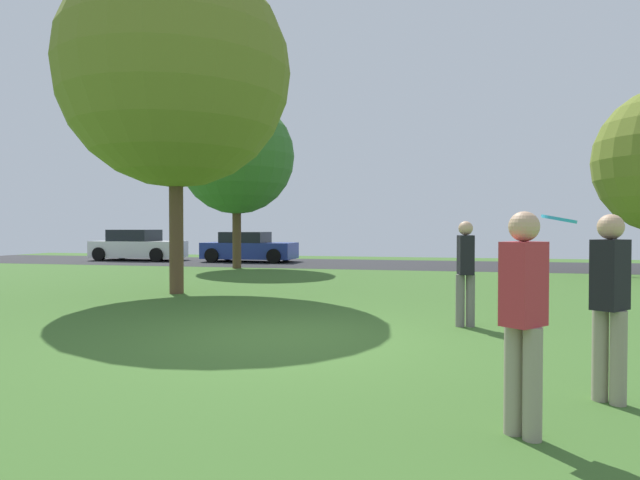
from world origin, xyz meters
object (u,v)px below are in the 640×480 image
object	(u,v)px
maple_tree_far	(175,73)
frisbee_disc	(559,219)
person_thrower	(523,313)
street_lamp_post	(615,207)
oak_tree_right	(237,156)
person_walking	(465,268)
person_catcher	(610,299)
parked_car_blue	(249,248)
parked_car_white	(138,246)

from	to	relation	value
maple_tree_far	frisbee_disc	xyz separation A→B (m)	(7.20, -7.29, -3.58)
maple_tree_far	frisbee_disc	size ratio (longest dim) A/B	24.15
frisbee_disc	person_thrower	bearing A→B (deg)	-129.48
frisbee_disc	street_lamp_post	xyz separation A→B (m)	(4.35, 15.00, 0.61)
oak_tree_right	frisbee_disc	size ratio (longest dim) A/B	19.79
person_walking	maple_tree_far	bearing A→B (deg)	55.85
person_walking	person_thrower	bearing A→B (deg)	173.96
oak_tree_right	person_thrower	xyz separation A→B (m)	(8.54, -15.60, -3.35)
person_catcher	frisbee_disc	distance (m)	1.11
oak_tree_right	parked_car_blue	xyz separation A→B (m)	(-0.99, 3.93, -3.66)
person_walking	frisbee_disc	distance (m)	4.41
maple_tree_far	parked_car_white	bearing A→B (deg)	125.07
person_walking	frisbee_disc	xyz separation A→B (m)	(0.61, -4.31, 0.72)
person_thrower	person_walking	xyz separation A→B (m)	(-0.30, 4.68, -0.01)
person_thrower	parked_car_white	xyz separation A→B (m)	(-15.12, 19.40, -0.27)
person_thrower	parked_car_white	distance (m)	24.60
maple_tree_far	person_thrower	distance (m)	11.16
frisbee_disc	parked_car_white	distance (m)	24.51
person_catcher	street_lamp_post	world-z (taller)	street_lamp_post
person_catcher	person_walking	world-z (taller)	person_catcher
maple_tree_far	oak_tree_right	size ratio (longest dim) A/B	1.22
person_thrower	frisbee_disc	bearing A→B (deg)	-0.00
parked_car_white	street_lamp_post	size ratio (longest dim) A/B	0.95
oak_tree_right	person_catcher	bearing A→B (deg)	-57.16
person_catcher	street_lamp_post	xyz separation A→B (m)	(3.80, 14.34, 1.31)
person_catcher	parked_car_blue	bearing A→B (deg)	-111.19
oak_tree_right	street_lamp_post	xyz separation A→B (m)	(13.20, -0.23, -2.04)
maple_tree_far	street_lamp_post	distance (m)	14.20
maple_tree_far	person_walking	xyz separation A→B (m)	(6.58, -2.99, -4.30)
parked_car_blue	parked_car_white	bearing A→B (deg)	-178.58
person_thrower	person_catcher	distance (m)	1.35
person_catcher	parked_car_white	xyz separation A→B (m)	(-15.98, 18.36, -0.27)
maple_tree_far	oak_tree_right	distance (m)	8.16
parked_car_white	person_thrower	bearing A→B (deg)	-52.06
maple_tree_far	person_catcher	size ratio (longest dim) A/B	4.70
oak_tree_right	street_lamp_post	world-z (taller)	oak_tree_right
maple_tree_far	person_thrower	world-z (taller)	maple_tree_far
parked_car_white	oak_tree_right	bearing A→B (deg)	-29.98
street_lamp_post	person_thrower	bearing A→B (deg)	-106.84
frisbee_disc	parked_car_blue	size ratio (longest dim) A/B	0.08
oak_tree_right	person_thrower	world-z (taller)	oak_tree_right
frisbee_disc	parked_car_white	size ratio (longest dim) A/B	0.08
oak_tree_right	street_lamp_post	distance (m)	13.36
oak_tree_right	frisbee_disc	xyz separation A→B (m)	(8.85, -15.23, -2.65)
oak_tree_right	maple_tree_far	bearing A→B (deg)	-78.22
parked_car_white	maple_tree_far	bearing A→B (deg)	-54.93
parked_car_white	street_lamp_post	world-z (taller)	street_lamp_post
maple_tree_far	parked_car_white	distance (m)	15.04
oak_tree_right	person_catcher	xyz separation A→B (m)	(9.40, -14.56, -3.35)
oak_tree_right	street_lamp_post	bearing A→B (deg)	-0.98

